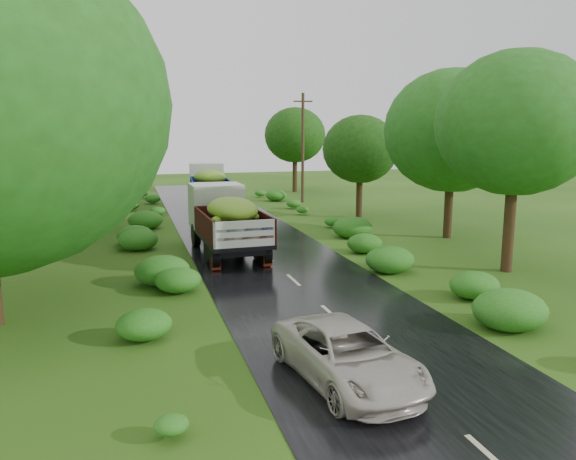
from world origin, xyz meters
name	(u,v)px	position (x,y,z in m)	size (l,w,h in m)	color
ground	(389,366)	(0.00, 0.00, 0.00)	(120.00, 120.00, 0.00)	#22470F
road	(320,304)	(0.00, 5.00, 0.01)	(6.50, 80.00, 0.02)	black
road_lines	(310,295)	(0.00, 6.00, 0.02)	(0.12, 69.60, 0.00)	#BFB78C
truck_near	(225,217)	(-1.62, 13.39, 1.67)	(2.72, 7.11, 2.95)	black
truck_far	(208,183)	(-0.12, 29.34, 1.70)	(3.06, 7.33, 3.01)	black
car	(347,355)	(-1.29, -0.50, 0.65)	(2.08, 4.52, 1.26)	beige
utility_pole	(303,147)	(7.11, 29.41, 4.22)	(1.43, 0.33, 8.20)	#382616
trees_left	(32,112)	(-10.42, 21.19, 6.45)	(6.21, 35.10, 9.06)	black
trees_right	(392,136)	(9.01, 18.43, 5.19)	(5.16, 32.98, 7.37)	black
shrubs	(257,241)	(0.00, 14.00, 0.35)	(11.90, 44.00, 0.70)	#206A19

